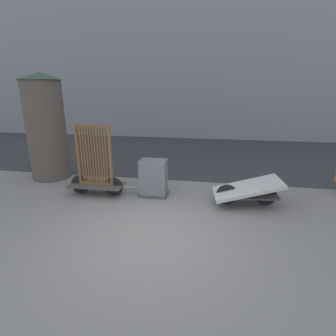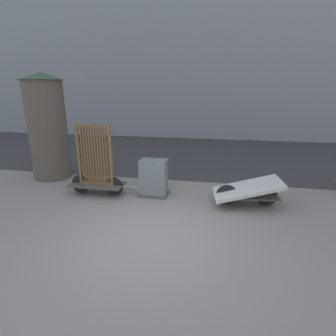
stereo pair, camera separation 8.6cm
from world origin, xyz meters
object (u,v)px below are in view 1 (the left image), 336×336
utility_cabinet (153,179)px  advertising_column (46,126)px  bike_cart_with_mattress (247,190)px  bike_cart_with_bedframe (96,171)px

utility_cabinet → advertising_column: bearing=165.3°
bike_cart_with_mattress → advertising_column: (-6.30, 1.21, 1.32)m
bike_cart_with_bedframe → bike_cart_with_mattress: bike_cart_with_bedframe is taller
bike_cart_with_mattress → utility_cabinet: (-2.51, 0.22, 0.06)m
advertising_column → bike_cart_with_bedframe: bearing=-29.0°
utility_cabinet → advertising_column: (-3.79, 0.99, 1.26)m
bike_cart_with_mattress → advertising_column: 6.55m
bike_cart_with_bedframe → utility_cabinet: bike_cart_with_bedframe is taller
advertising_column → bike_cart_with_mattress: bearing=-10.9°
bike_cart_with_mattress → utility_cabinet: bearing=169.2°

